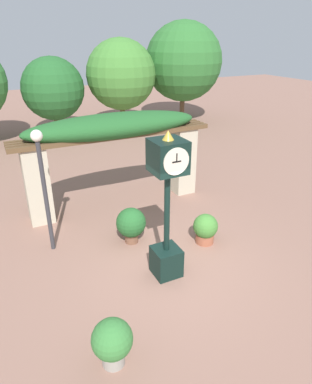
{
  "coord_description": "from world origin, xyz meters",
  "views": [
    {
      "loc": [
        -3.08,
        -5.48,
        4.76
      ],
      "look_at": [
        -0.23,
        0.35,
        1.75
      ],
      "focal_mm": 32.0,
      "sensor_mm": 36.0,
      "label": 1
    }
  ],
  "objects_px": {
    "lamp_post": "(43,176)",
    "potted_plant_far_left": "(131,224)",
    "potted_plant_near_right": "(112,341)",
    "potted_plant_near_left": "(205,228)",
    "pedestal_clock": "(167,205)"
  },
  "relations": [
    {
      "from": "potted_plant_near_right",
      "to": "lamp_post",
      "type": "distance_m",
      "value": 3.96
    },
    {
      "from": "potted_plant_near_left",
      "to": "lamp_post",
      "type": "distance_m",
      "value": 4.03
    },
    {
      "from": "pedestal_clock",
      "to": "potted_plant_near_right",
      "type": "distance_m",
      "value": 2.7
    },
    {
      "from": "potted_plant_near_left",
      "to": "pedestal_clock",
      "type": "bearing_deg",
      "value": -155.18
    },
    {
      "from": "lamp_post",
      "to": "potted_plant_near_right",
      "type": "bearing_deg",
      "value": -86.28
    },
    {
      "from": "pedestal_clock",
      "to": "potted_plant_near_right",
      "type": "relative_size",
      "value": 3.79
    },
    {
      "from": "potted_plant_near_left",
      "to": "potted_plant_near_right",
      "type": "relative_size",
      "value": 0.92
    },
    {
      "from": "potted_plant_near_right",
      "to": "potted_plant_far_left",
      "type": "height_order",
      "value": "potted_plant_far_left"
    },
    {
      "from": "pedestal_clock",
      "to": "lamp_post",
      "type": "bearing_deg",
      "value": 134.58
    },
    {
      "from": "potted_plant_far_left",
      "to": "lamp_post",
      "type": "xyz_separation_m",
      "value": [
        -1.83,
        0.57,
        1.39
      ]
    },
    {
      "from": "potted_plant_near_right",
      "to": "lamp_post",
      "type": "bearing_deg",
      "value": 93.72
    },
    {
      "from": "lamp_post",
      "to": "potted_plant_far_left",
      "type": "bearing_deg",
      "value": -17.16
    },
    {
      "from": "pedestal_clock",
      "to": "potted_plant_near_left",
      "type": "height_order",
      "value": "pedestal_clock"
    },
    {
      "from": "potted_plant_near_left",
      "to": "potted_plant_near_right",
      "type": "height_order",
      "value": "potted_plant_near_right"
    },
    {
      "from": "potted_plant_near_right",
      "to": "lamp_post",
      "type": "xyz_separation_m",
      "value": [
        -0.24,
        3.68,
        1.44
      ]
    }
  ]
}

